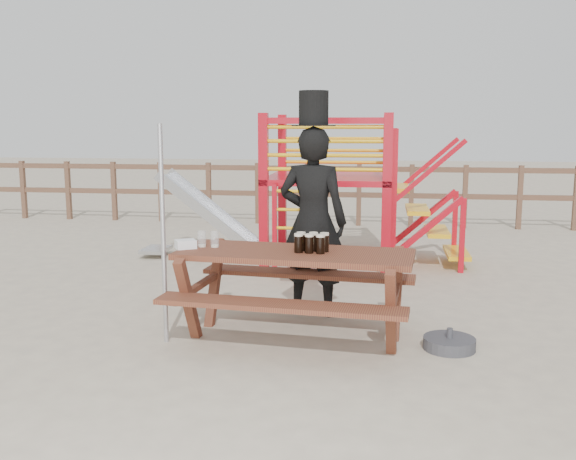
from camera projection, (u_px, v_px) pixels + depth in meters
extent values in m
plane|color=#B8AA8F|center=(273.00, 344.00, 5.76)|extent=(60.00, 60.00, 0.00)
cube|color=brown|center=(333.00, 169.00, 12.41)|extent=(15.00, 0.06, 0.10)
cube|color=brown|center=(333.00, 195.00, 12.50)|extent=(15.00, 0.06, 0.10)
cube|color=brown|center=(23.00, 190.00, 13.42)|extent=(0.09, 0.09, 1.20)
cube|color=brown|center=(68.00, 190.00, 13.28)|extent=(0.09, 0.09, 1.20)
cube|color=brown|center=(114.00, 191.00, 13.14)|extent=(0.09, 0.09, 1.20)
cube|color=brown|center=(161.00, 192.00, 13.00)|extent=(0.09, 0.09, 1.20)
cube|color=brown|center=(209.00, 193.00, 12.85)|extent=(0.09, 0.09, 1.20)
cube|color=brown|center=(258.00, 193.00, 12.71)|extent=(0.09, 0.09, 1.20)
cube|color=brown|center=(308.00, 194.00, 12.57)|extent=(0.09, 0.09, 1.20)
cube|color=brown|center=(359.00, 195.00, 12.43)|extent=(0.09, 0.09, 1.20)
cube|color=brown|center=(411.00, 196.00, 12.28)|extent=(0.09, 0.09, 1.20)
cube|color=brown|center=(465.00, 197.00, 12.14)|extent=(0.09, 0.09, 1.20)
cube|color=brown|center=(520.00, 197.00, 12.00)|extent=(0.09, 0.09, 1.20)
cube|color=brown|center=(576.00, 198.00, 11.85)|extent=(0.09, 0.09, 1.20)
cube|color=red|center=(264.00, 194.00, 8.41)|extent=(0.12, 0.12, 2.10)
cube|color=red|center=(387.00, 196.00, 8.18)|extent=(0.12, 0.12, 2.10)
cube|color=red|center=(282.00, 183.00, 9.97)|extent=(0.12, 0.12, 2.10)
cube|color=red|center=(386.00, 184.00, 9.74)|extent=(0.12, 0.12, 2.10)
cube|color=red|center=(330.00, 178.00, 9.05)|extent=(1.72, 1.72, 0.08)
cube|color=red|center=(325.00, 121.00, 8.14)|extent=(1.60, 0.08, 0.08)
cube|color=red|center=(334.00, 121.00, 9.70)|extent=(1.60, 0.08, 0.08)
cube|color=red|center=(274.00, 121.00, 9.03)|extent=(0.08, 1.60, 0.08)
cube|color=red|center=(388.00, 121.00, 8.81)|extent=(0.08, 1.60, 0.08)
cylinder|color=yellow|center=(325.00, 169.00, 8.24)|extent=(1.50, 0.05, 0.05)
cylinder|color=yellow|center=(334.00, 162.00, 9.80)|extent=(1.50, 0.05, 0.05)
cylinder|color=yellow|center=(325.00, 155.00, 8.21)|extent=(1.50, 0.05, 0.05)
cylinder|color=yellow|center=(334.00, 150.00, 9.77)|extent=(1.50, 0.05, 0.05)
cylinder|color=yellow|center=(325.00, 141.00, 8.18)|extent=(1.50, 0.05, 0.05)
cylinder|color=yellow|center=(334.00, 139.00, 9.74)|extent=(1.50, 0.05, 0.05)
cylinder|color=yellow|center=(325.00, 127.00, 8.15)|extent=(1.50, 0.05, 0.05)
cylinder|color=yellow|center=(334.00, 127.00, 9.71)|extent=(1.50, 0.05, 0.05)
cube|color=red|center=(275.00, 230.00, 8.31)|extent=(0.06, 0.06, 1.20)
cube|color=red|center=(302.00, 231.00, 8.26)|extent=(0.06, 0.06, 1.20)
cylinder|color=yellow|center=(288.00, 264.00, 8.36)|extent=(0.36, 0.04, 0.04)
cylinder|color=yellow|center=(288.00, 246.00, 8.32)|extent=(0.36, 0.04, 0.04)
cylinder|color=yellow|center=(288.00, 228.00, 8.28)|extent=(0.36, 0.04, 0.04)
cylinder|color=yellow|center=(288.00, 210.00, 8.24)|extent=(0.36, 0.04, 0.04)
cylinder|color=yellow|center=(288.00, 191.00, 8.20)|extent=(0.36, 0.04, 0.04)
cube|color=yellow|center=(397.00, 188.00, 8.93)|extent=(0.30, 0.90, 0.06)
cube|color=yellow|center=(417.00, 209.00, 8.94)|extent=(0.30, 0.90, 0.06)
cube|color=yellow|center=(437.00, 231.00, 8.95)|extent=(0.30, 0.90, 0.06)
cube|color=yellow|center=(456.00, 253.00, 8.96)|extent=(0.30, 0.90, 0.06)
cube|color=red|center=(428.00, 227.00, 8.52)|extent=(0.95, 0.08, 0.86)
cube|color=red|center=(423.00, 218.00, 9.40)|extent=(0.95, 0.08, 0.86)
cube|color=silver|center=(213.00, 216.00, 9.39)|extent=(1.53, 0.55, 1.21)
cube|color=silver|center=(208.00, 216.00, 9.12)|extent=(1.58, 0.04, 1.28)
cube|color=silver|center=(218.00, 211.00, 9.65)|extent=(1.58, 0.04, 1.28)
cube|color=silver|center=(156.00, 250.00, 9.60)|extent=(0.35, 0.55, 0.05)
cube|color=brown|center=(295.00, 254.00, 5.80)|extent=(2.18, 0.98, 0.05)
cube|color=brown|center=(279.00, 306.00, 5.29)|extent=(2.14, 0.49, 0.04)
cube|color=brown|center=(308.00, 274.00, 6.41)|extent=(2.14, 0.49, 0.04)
cube|color=brown|center=(202.00, 292.00, 6.07)|extent=(0.20, 1.27, 0.76)
cube|color=brown|center=(394.00, 305.00, 5.66)|extent=(0.20, 1.27, 0.76)
imported|color=black|center=(313.00, 222.00, 6.56)|extent=(0.77, 0.57, 1.94)
cube|color=#0C8C26|center=(317.00, 198.00, 6.67)|extent=(0.08, 0.03, 0.45)
cylinder|color=black|center=(314.00, 125.00, 6.40)|extent=(0.44, 0.44, 0.01)
cylinder|color=black|center=(314.00, 108.00, 6.37)|extent=(0.30, 0.30, 0.34)
cube|color=white|center=(318.00, 96.00, 6.49)|extent=(0.15, 0.03, 0.04)
cylinder|color=#B2B2B7|center=(163.00, 236.00, 5.67)|extent=(0.04, 0.04, 1.96)
cylinder|color=#37373C|center=(449.00, 344.00, 5.63)|extent=(0.46, 0.46, 0.11)
cylinder|color=#37373C|center=(450.00, 333.00, 5.61)|extent=(0.05, 0.05, 0.09)
cube|color=white|center=(186.00, 244.00, 5.92)|extent=(0.23, 0.21, 0.08)
cylinder|color=black|center=(299.00, 244.00, 5.73)|extent=(0.08, 0.08, 0.15)
cylinder|color=beige|center=(299.00, 235.00, 5.71)|extent=(0.08, 0.08, 0.02)
cylinder|color=black|center=(309.00, 245.00, 5.70)|extent=(0.08, 0.08, 0.15)
cylinder|color=beige|center=(309.00, 235.00, 5.69)|extent=(0.08, 0.08, 0.02)
cylinder|color=black|center=(320.00, 245.00, 5.68)|extent=(0.08, 0.08, 0.15)
cylinder|color=beige|center=(320.00, 236.00, 5.67)|extent=(0.08, 0.08, 0.02)
cylinder|color=black|center=(301.00, 243.00, 5.81)|extent=(0.08, 0.08, 0.15)
cylinder|color=beige|center=(301.00, 233.00, 5.79)|extent=(0.08, 0.08, 0.02)
cylinder|color=black|center=(313.00, 243.00, 5.80)|extent=(0.08, 0.08, 0.15)
cylinder|color=beige|center=(314.00, 234.00, 5.78)|extent=(0.08, 0.08, 0.02)
cylinder|color=black|center=(325.00, 243.00, 5.77)|extent=(0.08, 0.08, 0.15)
cylinder|color=beige|center=(325.00, 234.00, 5.76)|extent=(0.08, 0.08, 0.02)
cylinder|color=silver|center=(202.00, 239.00, 6.00)|extent=(0.08, 0.08, 0.15)
cylinder|color=beige|center=(202.00, 246.00, 6.01)|extent=(0.07, 0.07, 0.02)
cylinder|color=silver|center=(215.00, 239.00, 5.98)|extent=(0.08, 0.08, 0.15)
cylinder|color=beige|center=(215.00, 246.00, 5.99)|extent=(0.07, 0.07, 0.02)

